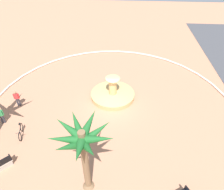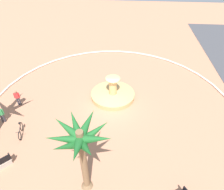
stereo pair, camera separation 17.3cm
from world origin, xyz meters
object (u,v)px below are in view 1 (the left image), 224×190
bench_east (0,166)px  fountain (113,94)px  bicycle_red_frame (21,132)px  person_cyclist_helmet (1,115)px  person_pedestrian_stroll (17,98)px  palm_tree_near_fountain (82,143)px

bench_east → fountain: bearing=140.4°
fountain → bicycle_red_frame: 8.85m
person_cyclist_helmet → bicycle_red_frame: bearing=60.3°
bicycle_red_frame → person_pedestrian_stroll: 3.94m
bicycle_red_frame → person_cyclist_helmet: (-1.19, -2.08, 0.53)m
fountain → person_pedestrian_stroll: 8.94m
fountain → bicycle_red_frame: (5.48, -6.94, 0.07)m
bench_east → person_cyclist_helmet: (-4.21, -1.99, 0.56)m
fountain → bench_east: fountain is taller
bench_east → bicycle_red_frame: bearing=178.2°
bench_east → person_pedestrian_stroll: bearing=-165.7°
bicycle_red_frame → person_cyclist_helmet: size_ratio=1.02×
fountain → person_cyclist_helmet: size_ratio=2.65×
fountain → person_cyclist_helmet: fountain is taller
palm_tree_near_fountain → person_pedestrian_stroll: (-7.29, -7.82, -3.39)m
palm_tree_near_fountain → person_cyclist_helmet: palm_tree_near_fountain is taller
bicycle_red_frame → person_pedestrian_stroll: person_pedestrian_stroll is taller
fountain → palm_tree_near_fountain: bearing=-5.4°
bench_east → person_pedestrian_stroll: size_ratio=0.91×
person_pedestrian_stroll → fountain: bearing=102.9°
bicycle_red_frame → person_cyclist_helmet: person_cyclist_helmet is taller
person_cyclist_helmet → palm_tree_near_fountain: bearing=58.5°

